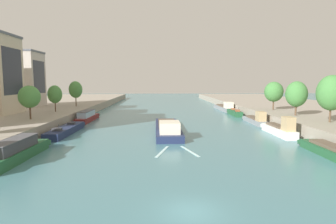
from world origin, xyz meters
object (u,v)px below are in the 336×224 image
(moored_boat_left_gap_after, at_px, (66,130))
(moored_boat_right_midway, at_px, (235,113))
(tree_left_past_mid, at_px, (76,90))
(moored_boat_right_upstream, at_px, (280,129))
(barge_midriver, at_px, (168,128))
(moored_boat_left_downstream, at_px, (87,117))
(moored_boat_right_far, at_px, (224,107))
(tree_left_nearest, at_px, (29,97))
(moored_boat_left_second, at_px, (17,151))
(moored_boat_right_near, at_px, (255,120))
(tree_right_second, at_px, (331,93))
(tree_left_second, at_px, (55,94))
(tree_right_third, at_px, (296,94))
(tree_right_by_lamp, at_px, (274,92))

(moored_boat_left_gap_after, relative_size, moored_boat_right_midway, 1.41)
(moored_boat_right_midway, distance_m, tree_left_past_mid, 44.93)
(moored_boat_right_upstream, bearing_deg, barge_midriver, 170.65)
(moored_boat_left_downstream, bearing_deg, barge_midriver, -40.28)
(moored_boat_right_upstream, relative_size, moored_boat_right_far, 0.67)
(moored_boat_right_midway, xyz_separation_m, tree_left_nearest, (-44.58, -23.29, 5.68))
(moored_boat_left_second, relative_size, moored_boat_right_near, 1.11)
(moored_boat_right_near, height_order, tree_right_second, tree_right_second)
(barge_midriver, relative_size, moored_boat_right_near, 1.85)
(moored_boat_left_second, distance_m, moored_boat_left_downstream, 32.75)
(moored_boat_right_midway, bearing_deg, tree_left_nearest, -152.42)
(moored_boat_right_upstream, xyz_separation_m, tree_left_past_mid, (-44.16, 33.03, 5.88))
(tree_right_second, bearing_deg, tree_left_nearest, 173.71)
(moored_boat_left_downstream, relative_size, tree_left_second, 2.21)
(moored_boat_left_downstream, relative_size, moored_boat_right_upstream, 1.19)
(moored_boat_right_upstream, relative_size, tree_left_nearest, 1.82)
(moored_boat_left_second, bearing_deg, moored_boat_left_gap_after, 89.46)
(moored_boat_left_second, xyz_separation_m, moored_boat_right_midway, (37.45, 42.74, -0.39))
(tree_right_second, relative_size, tree_right_third, 1.15)
(moored_boat_right_far, bearing_deg, moored_boat_left_second, -123.91)
(tree_left_second, bearing_deg, tree_right_second, -19.48)
(tree_left_nearest, bearing_deg, moored_boat_left_second, -69.87)
(tree_left_past_mid, distance_m, tree_right_third, 56.73)
(tree_right_second, height_order, tree_right_by_lamp, tree_right_second)
(moored_boat_right_midway, distance_m, tree_left_nearest, 50.61)
(moored_boat_left_second, relative_size, moored_boat_right_far, 0.76)
(moored_boat_right_near, distance_m, tree_right_third, 9.82)
(moored_boat_right_midway, xyz_separation_m, tree_left_past_mid, (-44.28, 4.34, 6.22))
(moored_boat_right_near, height_order, moored_boat_right_midway, moored_boat_right_near)
(moored_boat_left_gap_after, height_order, tree_right_third, tree_right_third)
(moored_boat_left_gap_after, relative_size, moored_boat_right_upstream, 1.32)
(moored_boat_left_downstream, xyz_separation_m, moored_boat_right_midway, (37.59, 9.99, -0.33))
(barge_midriver, bearing_deg, moored_boat_right_upstream, -9.35)
(barge_midriver, relative_size, tree_right_second, 2.69)
(moored_boat_left_gap_after, bearing_deg, tree_left_nearest, 160.07)
(moored_boat_right_midway, distance_m, tree_right_second, 30.98)
(moored_boat_right_far, bearing_deg, moored_boat_right_upstream, -90.70)
(moored_boat_left_gap_after, height_order, tree_left_second, tree_left_second)
(moored_boat_right_far, relative_size, tree_left_past_mid, 2.41)
(tree_left_second, bearing_deg, moored_boat_right_upstream, -22.35)
(moored_boat_right_midway, height_order, moored_boat_right_far, moored_boat_right_far)
(tree_right_by_lamp, bearing_deg, tree_right_second, -87.93)
(moored_boat_left_gap_after, height_order, moored_boat_right_near, moored_boat_right_near)
(barge_midriver, distance_m, moored_boat_right_near, 22.22)
(tree_left_nearest, height_order, tree_left_second, tree_left_nearest)
(moored_boat_left_second, relative_size, tree_left_past_mid, 1.84)
(moored_boat_right_upstream, distance_m, tree_left_nearest, 45.10)
(barge_midriver, distance_m, moored_boat_right_far, 43.75)
(moored_boat_right_midway, bearing_deg, moored_boat_right_near, -88.31)
(moored_boat_right_far, height_order, tree_left_nearest, tree_left_nearest)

